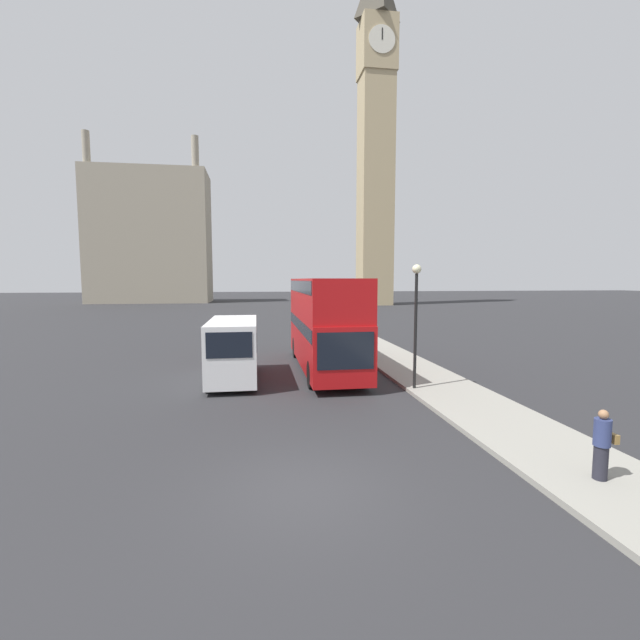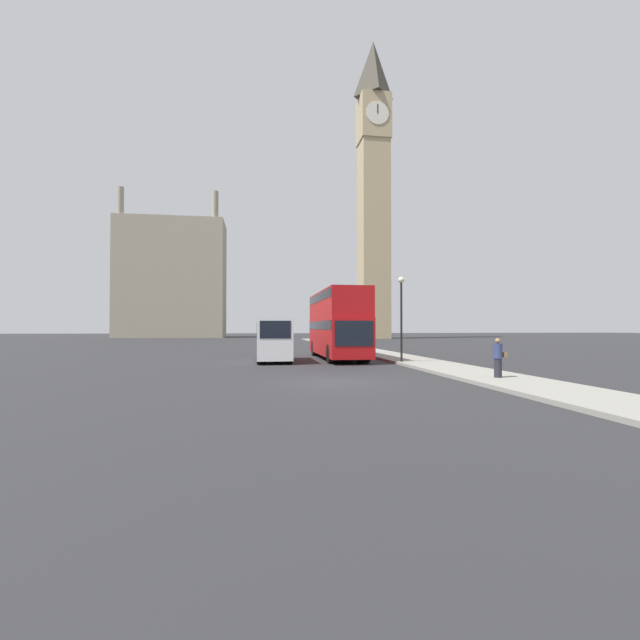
{
  "view_description": "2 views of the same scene",
  "coord_description": "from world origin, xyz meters",
  "views": [
    {
      "loc": [
        -0.92,
        -8.7,
        4.49
      ],
      "look_at": [
        2.37,
        13.37,
        2.37
      ],
      "focal_mm": 24.0,
      "sensor_mm": 36.0,
      "label": 1
    },
    {
      "loc": [
        -2.99,
        -16.44,
        2.12
      ],
      "look_at": [
        2.35,
        19.66,
        2.78
      ],
      "focal_mm": 24.0,
      "sensor_mm": 36.0,
      "label": 2
    }
  ],
  "objects": [
    {
      "name": "sidewalk_strip",
      "position": [
        6.58,
        0.0,
        0.07
      ],
      "size": [
        3.17,
        120.0,
        0.15
      ],
      "color": "gray",
      "rests_on": "ground_plane"
    },
    {
      "name": "building_block_distant",
      "position": [
        -21.16,
        79.8,
        12.68
      ],
      "size": [
        22.16,
        10.96,
        30.83
      ],
      "color": "#9E937F",
      "rests_on": "ground_plane"
    },
    {
      "name": "clock_tower",
      "position": [
        19.94,
        65.65,
        30.59
      ],
      "size": [
        5.9,
        6.07,
        59.58
      ],
      "color": "tan",
      "rests_on": "ground_plane"
    },
    {
      "name": "pedestrian",
      "position": [
        6.46,
        -0.73,
        0.92
      ],
      "size": [
        0.5,
        0.34,
        1.55
      ],
      "color": "#23232D",
      "rests_on": "sidewalk_strip"
    },
    {
      "name": "red_double_decker_bus",
      "position": [
        2.4,
        12.11,
        2.52
      ],
      "size": [
        2.54,
        10.32,
        4.53
      ],
      "color": "#B71114",
      "rests_on": "ground_plane"
    },
    {
      "name": "ground_plane",
      "position": [
        0.0,
        0.0,
        0.0
      ],
      "size": [
        300.0,
        300.0,
        0.0
      ],
      "primitive_type": "plane",
      "color": "#28282B"
    },
    {
      "name": "street_lamp",
      "position": [
        5.31,
        7.39,
        3.46
      ],
      "size": [
        0.36,
        0.36,
        4.93
      ],
      "color": "black",
      "rests_on": "sidewalk_strip"
    },
    {
      "name": "white_van",
      "position": [
        -1.96,
        10.24,
        1.45
      ],
      "size": [
        2.07,
        5.4,
        2.71
      ],
      "color": "white",
      "rests_on": "ground_plane"
    }
  ]
}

